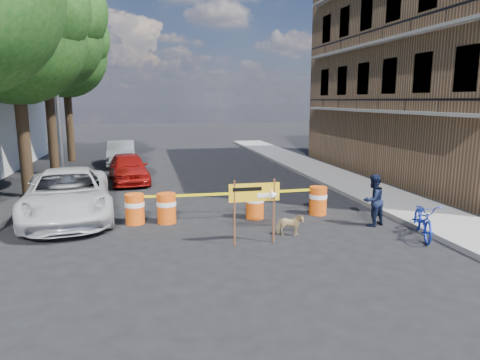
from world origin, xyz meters
name	(u,v)px	position (x,y,z in m)	size (l,w,h in m)	color
ground	(244,244)	(0.00, 0.00, 0.00)	(120.00, 120.00, 0.00)	black
sidewalk_east	(355,186)	(6.20, 6.00, 0.07)	(2.40, 40.00, 0.15)	gray
apartment_building	(455,49)	(12.00, 8.00, 6.00)	(8.00, 16.00, 12.00)	#946D4B
tree_mid_a	(16,32)	(-6.74, 7.00, 6.01)	(5.25, 5.00, 8.68)	#332316
tree_mid_b	(46,33)	(-6.73, 12.00, 6.71)	(5.67, 5.40, 9.62)	#332316
tree_far	(66,55)	(-6.74, 17.00, 6.22)	(5.04, 4.80, 8.84)	#332316
streetlamp	(57,82)	(-5.93, 9.50, 4.38)	(1.25, 0.18, 8.00)	gray
barrel_far_left	(135,208)	(-2.77, 2.47, 0.47)	(0.58, 0.58, 0.90)	#CE430C
barrel_mid_left	(167,208)	(-1.84, 2.35, 0.47)	(0.58, 0.58, 0.90)	#CE430C
barrel_mid_right	(255,204)	(0.86, 2.27, 0.47)	(0.58, 0.58, 0.90)	#CE430C
barrel_far_right	(318,200)	(2.97, 2.31, 0.47)	(0.58, 0.58, 0.90)	#CE430C
detour_sign	(260,197)	(0.40, -0.08, 1.22)	(1.31, 0.24, 1.68)	#592D19
pedestrian	(373,200)	(4.04, 0.78, 0.76)	(0.74, 0.58, 1.52)	black
bicycle	(425,204)	(4.80, -0.52, 0.93)	(0.65, 0.98, 1.87)	#152BAA
dog	(290,225)	(1.35, 0.35, 0.31)	(0.33, 0.72, 0.61)	tan
suv_white	(68,195)	(-4.80, 3.50, 0.76)	(2.52, 5.46, 1.52)	silver
sedan_red	(128,168)	(-3.19, 9.17, 0.67)	(1.58, 3.92, 1.34)	#A0100D
sedan_silver	(121,153)	(-3.79, 14.64, 0.69)	(1.46, 4.19, 1.38)	#A2A4A9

